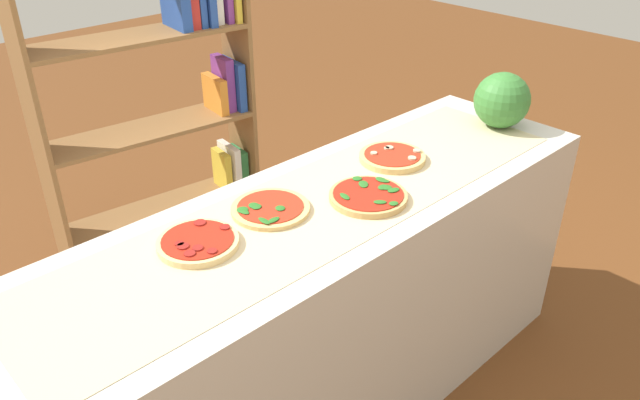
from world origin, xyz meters
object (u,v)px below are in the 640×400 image
pizza_mushroom_3 (392,157)px  pizza_spinach_2 (368,196)px  watermelon (502,100)px  bookshelf (178,125)px  pizza_spinach_1 (270,209)px  pizza_pepperoni_0 (198,242)px

pizza_mushroom_3 → pizza_spinach_2: bearing=-153.7°
watermelon → pizza_spinach_2: bearing=-176.8°
pizza_mushroom_3 → bookshelf: size_ratio=0.15×
watermelon → bookshelf: size_ratio=0.14×
pizza_spinach_1 → watermelon: watermelon is taller
pizza_mushroom_3 → bookshelf: bearing=104.8°
pizza_spinach_2 → watermelon: (0.82, 0.05, 0.10)m
bookshelf → watermelon: bearing=-53.6°
pizza_spinach_2 → watermelon: 0.82m
pizza_pepperoni_0 → pizza_spinach_2: (0.54, -0.15, 0.00)m
pizza_spinach_2 → bookshelf: bearing=89.9°
bookshelf → pizza_spinach_2: bearing=-90.1°
watermelon → pizza_pepperoni_0: bearing=175.5°
pizza_pepperoni_0 → watermelon: (1.36, -0.11, 0.10)m
pizza_pepperoni_0 → bookshelf: bookshelf is taller
pizza_spinach_1 → pizza_spinach_2: size_ratio=0.98×
pizza_spinach_1 → bookshelf: bookshelf is taller
watermelon → bookshelf: bookshelf is taller
pizza_spinach_1 → pizza_spinach_2: 0.32m
pizza_pepperoni_0 → pizza_mushroom_3: pizza_mushroom_3 is taller
pizza_spinach_1 → watermelon: (1.09, -0.11, 0.10)m
pizza_spinach_1 → watermelon: size_ratio=1.11×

